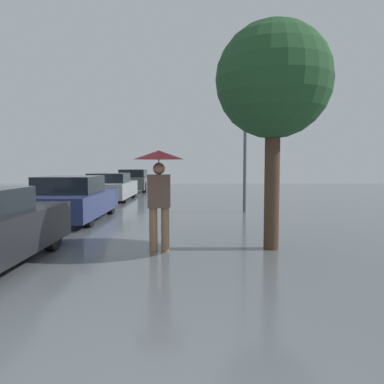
{
  "coord_description": "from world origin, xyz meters",
  "views": [
    {
      "loc": [
        0.27,
        -1.99,
        1.59
      ],
      "look_at": [
        0.3,
        4.84,
        1.1
      ],
      "focal_mm": 35.0,
      "sensor_mm": 36.0,
      "label": 1
    }
  ],
  "objects_px": {
    "tree": "(272,82)",
    "street_lamp": "(244,112)",
    "parked_car_second": "(70,200)",
    "parked_car_third": "(108,187)",
    "pedestrian": "(157,176)",
    "parked_car_farthest": "(132,181)"
  },
  "relations": [
    {
      "from": "parked_car_second",
      "to": "tree",
      "type": "relative_size",
      "value": 0.99
    },
    {
      "from": "pedestrian",
      "to": "parked_car_second",
      "type": "height_order",
      "value": "pedestrian"
    },
    {
      "from": "parked_car_second",
      "to": "parked_car_third",
      "type": "relative_size",
      "value": 1.01
    },
    {
      "from": "parked_car_farthest",
      "to": "street_lamp",
      "type": "xyz_separation_m",
      "value": [
        5.29,
        -10.04,
        2.72
      ]
    },
    {
      "from": "pedestrian",
      "to": "parked_car_second",
      "type": "bearing_deg",
      "value": 126.12
    },
    {
      "from": "pedestrian",
      "to": "tree",
      "type": "distance_m",
      "value": 2.72
    },
    {
      "from": "tree",
      "to": "parked_car_farthest",
      "type": "bearing_deg",
      "value": 107.85
    },
    {
      "from": "parked_car_second",
      "to": "pedestrian",
      "type": "bearing_deg",
      "value": -53.88
    },
    {
      "from": "parked_car_second",
      "to": "street_lamp",
      "type": "height_order",
      "value": "street_lamp"
    },
    {
      "from": "street_lamp",
      "to": "parked_car_third",
      "type": "bearing_deg",
      "value": 142.17
    },
    {
      "from": "pedestrian",
      "to": "tree",
      "type": "xyz_separation_m",
      "value": [
        2.11,
        0.18,
        1.72
      ]
    },
    {
      "from": "parked_car_farthest",
      "to": "street_lamp",
      "type": "distance_m",
      "value": 11.67
    },
    {
      "from": "pedestrian",
      "to": "parked_car_third",
      "type": "distance_m",
      "value": 10.48
    },
    {
      "from": "parked_car_third",
      "to": "street_lamp",
      "type": "bearing_deg",
      "value": -37.83
    },
    {
      "from": "parked_car_second",
      "to": "parked_car_farthest",
      "type": "height_order",
      "value": "parked_car_farthest"
    },
    {
      "from": "pedestrian",
      "to": "parked_car_farthest",
      "type": "relative_size",
      "value": 0.47
    },
    {
      "from": "parked_car_third",
      "to": "tree",
      "type": "distance_m",
      "value": 11.38
    },
    {
      "from": "tree",
      "to": "street_lamp",
      "type": "distance_m",
      "value": 5.57
    },
    {
      "from": "parked_car_farthest",
      "to": "pedestrian",
      "type": "bearing_deg",
      "value": -79.53
    },
    {
      "from": "pedestrian",
      "to": "parked_car_second",
      "type": "xyz_separation_m",
      "value": [
        -2.86,
        3.92,
        -0.8
      ]
    },
    {
      "from": "parked_car_second",
      "to": "tree",
      "type": "distance_m",
      "value": 6.71
    },
    {
      "from": "pedestrian",
      "to": "parked_car_third",
      "type": "xyz_separation_m",
      "value": [
        -3.09,
        9.98,
        -0.82
      ]
    }
  ]
}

